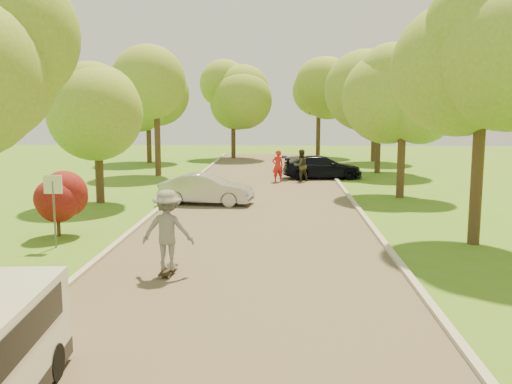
% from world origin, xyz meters
% --- Properties ---
extents(ground, '(100.00, 100.00, 0.00)m').
position_xyz_m(ground, '(0.00, 0.00, 0.00)').
color(ground, '#49751B').
rests_on(ground, ground).
extents(road, '(8.00, 60.00, 0.01)m').
position_xyz_m(road, '(0.00, 8.00, 0.01)').
color(road, '#4C4438').
rests_on(road, ground).
extents(curb_left, '(0.18, 60.00, 0.12)m').
position_xyz_m(curb_left, '(-4.05, 8.00, 0.06)').
color(curb_left, '#B2AD9E').
rests_on(curb_left, ground).
extents(curb_right, '(0.18, 60.00, 0.12)m').
position_xyz_m(curb_right, '(4.05, 8.00, 0.06)').
color(curb_right, '#B2AD9E').
rests_on(curb_right, ground).
extents(street_sign, '(0.55, 0.06, 2.17)m').
position_xyz_m(street_sign, '(-5.80, 4.00, 1.56)').
color(street_sign, '#59595E').
rests_on(street_sign, ground).
extents(red_shrub, '(1.70, 1.70, 1.95)m').
position_xyz_m(red_shrub, '(-6.30, 5.50, 1.10)').
color(red_shrub, '#382619').
rests_on(red_shrub, ground).
extents(tree_l_midb, '(4.30, 4.20, 6.62)m').
position_xyz_m(tree_l_midb, '(-6.81, 12.00, 4.59)').
color(tree_l_midb, '#382619').
rests_on(tree_l_midb, ground).
extents(tree_l_far, '(4.92, 4.80, 7.79)m').
position_xyz_m(tree_l_far, '(-6.39, 22.00, 5.47)').
color(tree_l_far, '#382619').
rests_on(tree_l_far, ground).
extents(tree_r_mida, '(5.13, 5.00, 7.95)m').
position_xyz_m(tree_r_mida, '(7.02, 5.00, 5.54)').
color(tree_r_mida, '#382619').
rests_on(tree_r_mida, ground).
extents(tree_r_midb, '(4.51, 4.40, 7.01)m').
position_xyz_m(tree_r_midb, '(6.60, 14.00, 4.88)').
color(tree_r_midb, '#382619').
rests_on(tree_r_midb, ground).
extents(tree_r_far, '(5.33, 5.20, 8.34)m').
position_xyz_m(tree_r_far, '(7.23, 24.00, 5.83)').
color(tree_r_far, '#382619').
rests_on(tree_r_far, ground).
extents(tree_bg_a, '(5.12, 5.00, 7.72)m').
position_xyz_m(tree_bg_a, '(-8.78, 30.00, 5.31)').
color(tree_bg_a, '#382619').
rests_on(tree_bg_a, ground).
extents(tree_bg_b, '(5.12, 5.00, 7.95)m').
position_xyz_m(tree_bg_b, '(8.22, 32.00, 5.54)').
color(tree_bg_b, '#382619').
rests_on(tree_bg_b, ground).
extents(tree_bg_c, '(4.92, 4.80, 7.33)m').
position_xyz_m(tree_bg_c, '(-2.79, 34.00, 5.02)').
color(tree_bg_c, '#382619').
rests_on(tree_bg_c, ground).
extents(tree_bg_d, '(5.12, 5.00, 7.72)m').
position_xyz_m(tree_bg_d, '(4.22, 36.00, 5.31)').
color(tree_bg_d, '#382619').
rests_on(tree_bg_d, ground).
extents(silver_sedan, '(4.14, 1.91, 1.32)m').
position_xyz_m(silver_sedan, '(-2.30, 11.78, 0.66)').
color(silver_sedan, '#AEAEB3').
rests_on(silver_sedan, ground).
extents(dark_sedan, '(4.78, 2.33, 1.34)m').
position_xyz_m(dark_sedan, '(3.30, 20.94, 0.67)').
color(dark_sedan, black).
rests_on(dark_sedan, ground).
extents(longboard, '(0.32, 1.04, 0.12)m').
position_xyz_m(longboard, '(-1.90, 1.41, 0.11)').
color(longboard, black).
rests_on(longboard, ground).
extents(skateboarder, '(1.32, 0.79, 2.01)m').
position_xyz_m(skateboarder, '(-1.90, 1.41, 1.14)').
color(skateboarder, slate).
rests_on(skateboarder, longboard).
extents(person_striped, '(0.75, 0.61, 1.78)m').
position_xyz_m(person_striped, '(0.71, 19.32, 0.89)').
color(person_striped, red).
rests_on(person_striped, ground).
extents(person_olive, '(1.10, 1.02, 1.81)m').
position_xyz_m(person_olive, '(2.00, 19.49, 0.91)').
color(person_olive, '#2E301D').
rests_on(person_olive, ground).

